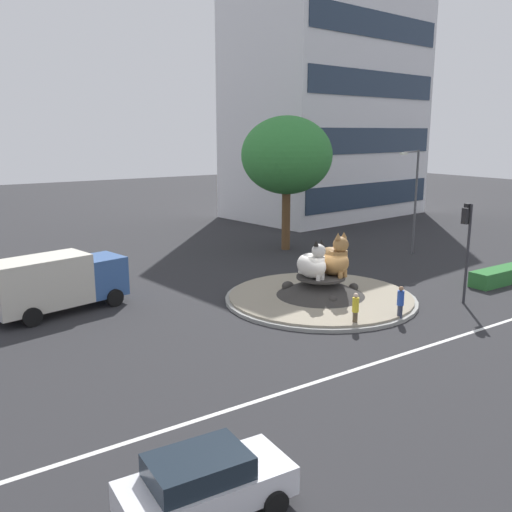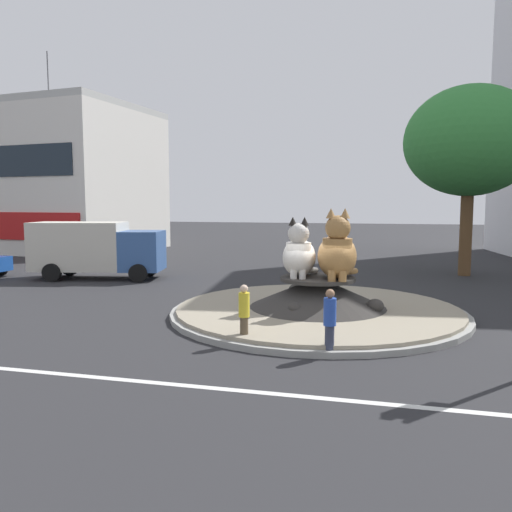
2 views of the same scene
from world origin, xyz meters
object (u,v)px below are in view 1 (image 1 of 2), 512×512
object	(u,v)px
pedestrian_blue_shirt	(400,303)
hatchback_near_shophouse	(204,483)
cat_statue_tabby	(334,259)
pedestrian_yellow_shirt	(355,309)
cat_statue_white	(313,264)
broadleaf_tree_behind_island	(287,156)
delivery_box_truck	(57,281)
office_tower	(328,88)
streetlight_arm	(414,194)
traffic_light_mast	(467,231)

from	to	relation	value
pedestrian_blue_shirt	hatchback_near_shophouse	bearing A→B (deg)	-63.38
cat_statue_tabby	pedestrian_yellow_shirt	xyz separation A→B (m)	(-2.16, -3.92, -1.30)
cat_statue_white	broadleaf_tree_behind_island	distance (m)	14.45
delivery_box_truck	cat_statue_white	bearing A→B (deg)	-38.17
pedestrian_blue_shirt	office_tower	bearing A→B (deg)	146.00
cat_statue_white	broadleaf_tree_behind_island	world-z (taller)	broadleaf_tree_behind_island
delivery_box_truck	streetlight_arm	bearing A→B (deg)	-13.04
hatchback_near_shophouse	delivery_box_truck	size ratio (longest dim) A/B	0.61
office_tower	broadleaf_tree_behind_island	bearing A→B (deg)	-146.53
traffic_light_mast	broadleaf_tree_behind_island	distance (m)	16.35
cat_statue_white	pedestrian_yellow_shirt	bearing A→B (deg)	-18.19
cat_statue_tabby	streetlight_arm	xyz separation A→B (m)	(12.10, 5.15, 2.21)
traffic_light_mast	delivery_box_truck	world-z (taller)	traffic_light_mast
cat_statue_white	broadleaf_tree_behind_island	bearing A→B (deg)	142.38
pedestrian_yellow_shirt	delivery_box_truck	distance (m)	14.45
pedestrian_yellow_shirt	broadleaf_tree_behind_island	bearing A→B (deg)	-25.95
cat_statue_white	streetlight_arm	distance (m)	14.50
traffic_light_mast	pedestrian_yellow_shirt	bearing A→B (deg)	89.77
hatchback_near_shophouse	delivery_box_truck	xyz separation A→B (m)	(1.28, 17.17, 0.76)
cat_statue_white	pedestrian_yellow_shirt	world-z (taller)	cat_statue_white
traffic_light_mast	pedestrian_yellow_shirt	world-z (taller)	traffic_light_mast
streetlight_arm	delivery_box_truck	distance (m)	24.97
cat_statue_white	hatchback_near_shophouse	distance (m)	17.07
traffic_light_mast	delivery_box_truck	bearing A→B (deg)	62.66
cat_statue_white	traffic_light_mast	bearing A→B (deg)	49.08
cat_statue_tabby	traffic_light_mast	xyz separation A→B (m)	(5.10, -4.26, 1.61)
pedestrian_blue_shirt	pedestrian_yellow_shirt	bearing A→B (deg)	-101.44
streetlight_arm	pedestrian_yellow_shirt	world-z (taller)	streetlight_arm
office_tower	cat_statue_white	bearing A→B (deg)	-138.74
office_tower	pedestrian_blue_shirt	distance (m)	36.75
pedestrian_blue_shirt	cat_statue_tabby	bearing A→B (deg)	-176.11
cat_statue_white	cat_statue_tabby	bearing A→B (deg)	77.21
pedestrian_blue_shirt	delivery_box_truck	xyz separation A→B (m)	(-12.92, 10.38, 0.65)
traffic_light_mast	pedestrian_yellow_shirt	distance (m)	7.83
streetlight_arm	office_tower	bearing A→B (deg)	-128.83
cat_statue_tabby	hatchback_near_shophouse	xyz separation A→B (m)	(-13.97, -11.23, -1.37)
streetlight_arm	cat_statue_tabby	bearing A→B (deg)	7.32
cat_statue_tabby	delivery_box_truck	world-z (taller)	cat_statue_tabby
cat_statue_white	delivery_box_truck	distance (m)	12.78
pedestrian_yellow_shirt	pedestrian_blue_shirt	size ratio (longest dim) A/B	0.96
cat_statue_white	pedestrian_yellow_shirt	size ratio (longest dim) A/B	1.34
office_tower	pedestrian_yellow_shirt	size ratio (longest dim) A/B	15.92
streetlight_arm	broadleaf_tree_behind_island	bearing A→B (deg)	-61.74
cat_statue_tabby	broadleaf_tree_behind_island	size ratio (longest dim) A/B	0.25
pedestrian_yellow_shirt	hatchback_near_shophouse	world-z (taller)	pedestrian_yellow_shirt
broadleaf_tree_behind_island	pedestrian_yellow_shirt	xyz separation A→B (m)	(-7.88, -15.68, -6.13)
pedestrian_yellow_shirt	hatchback_near_shophouse	bearing A→B (deg)	122.48
pedestrian_blue_shirt	delivery_box_truck	size ratio (longest dim) A/B	0.25
office_tower	streetlight_arm	bearing A→B (deg)	-119.83
hatchback_near_shophouse	delivery_box_truck	bearing A→B (deg)	89.07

